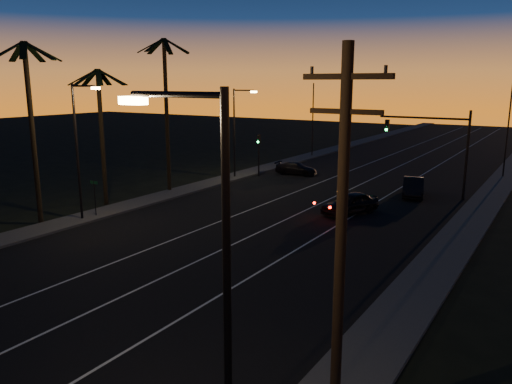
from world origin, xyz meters
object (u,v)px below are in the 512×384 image
Objects in this scene: lead_car at (350,203)px; cross_car at (296,168)px; signal_mast at (436,138)px; right_car at (413,187)px; utility_pole at (341,238)px.

lead_car reaches higher than cross_car.
signal_mast reaches higher than right_car.
utility_pole is at bearing -69.20° from lead_car.
lead_car is (-3.59, -8.81, -4.01)m from signal_mast.
lead_car is at bearing -105.42° from right_car.
signal_mast is at bearing -11.38° from cross_car.
lead_car is (-8.05, 21.19, -4.54)m from utility_pole.
utility_pole is 2.09× the size of right_car.
utility_pole reaches higher than right_car.
signal_mast is 1.35× the size of lead_car.
signal_mast is at bearing 98.47° from utility_pole.
cross_car is at bearing 164.25° from right_car.
right_car reaches higher than cross_car.
lead_car is 1.20× the size of cross_car.
lead_car reaches higher than right_car.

